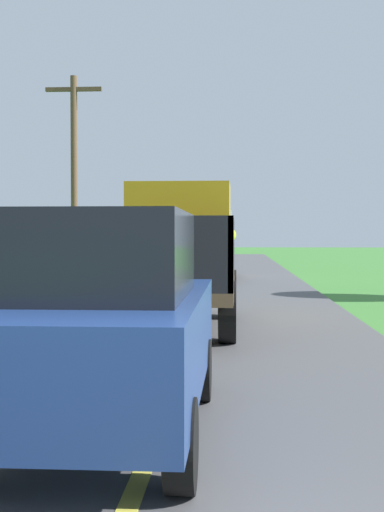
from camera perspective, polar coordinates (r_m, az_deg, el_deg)
name	(u,v)px	position (r m, az deg, el deg)	size (l,w,h in m)	color
banana_truck_near	(175,251)	(13.31, -1.43, 0.41)	(2.38, 5.82, 2.80)	#2D2D30
banana_truck_far	(205,243)	(27.78, 1.10, 1.06)	(2.38, 5.81, 2.80)	#2D2D30
utility_pole_roadside	(74,178)	(20.86, -9.86, 6.49)	(1.70, 0.20, 6.58)	brown
following_car	(103,321)	(5.84, -7.51, -5.45)	(1.74, 4.10, 1.92)	navy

